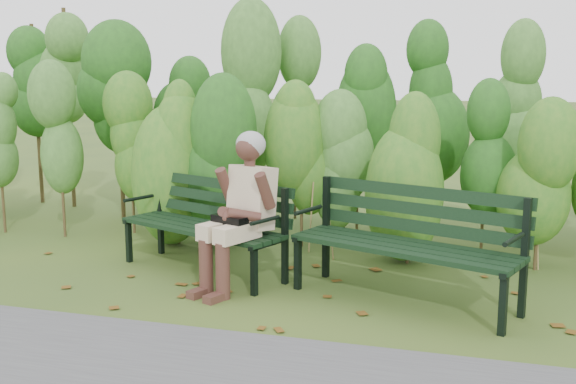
# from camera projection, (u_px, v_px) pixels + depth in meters

# --- Properties ---
(ground) EXTENTS (80.00, 80.00, 0.00)m
(ground) POSITION_uv_depth(u_px,v_px,m) (276.00, 291.00, 5.43)
(ground) COLOR #354D21
(hedge_band) EXTENTS (11.04, 1.67, 2.42)m
(hedge_band) POSITION_uv_depth(u_px,v_px,m) (328.00, 119.00, 6.97)
(hedge_band) COLOR #47381E
(hedge_band) RESTS_ON ground
(leaf_litter) EXTENTS (5.90, 2.24, 0.01)m
(leaf_litter) POSITION_uv_depth(u_px,v_px,m) (312.00, 295.00, 5.32)
(leaf_litter) COLOR brown
(leaf_litter) RESTS_ON ground
(bench_left) EXTENTS (1.69, 1.10, 0.81)m
(bench_left) POSITION_uv_depth(u_px,v_px,m) (209.00, 218.00, 5.92)
(bench_left) COLOR black
(bench_left) RESTS_ON ground
(bench_right) EXTENTS (1.84, 1.13, 0.87)m
(bench_right) POSITION_uv_depth(u_px,v_px,m) (410.00, 235.00, 5.14)
(bench_right) COLOR black
(bench_right) RESTS_ON ground
(seated_woman) EXTENTS (0.62, 0.82, 1.27)m
(seated_woman) POSITION_uv_depth(u_px,v_px,m) (241.00, 202.00, 5.41)
(seated_woman) COLOR beige
(seated_woman) RESTS_ON ground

